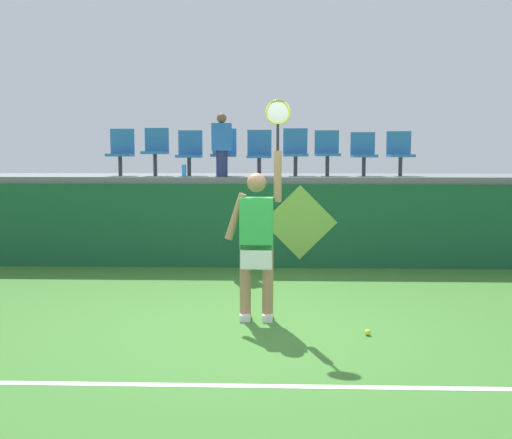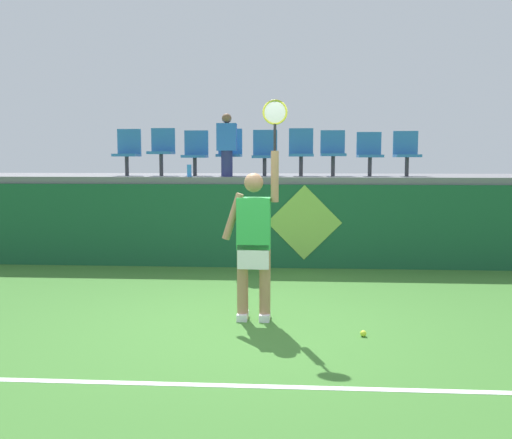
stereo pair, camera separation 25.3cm
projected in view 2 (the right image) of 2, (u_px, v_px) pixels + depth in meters
The scene contains 18 objects.
ground_plane at pixel (245, 326), 6.46m from camera, with size 40.00×40.00×0.00m, color #3D752D.
court_back_wall at pixel (263, 226), 9.90m from camera, with size 13.43×0.20×1.43m, color #195633.
spectator_platform at pixel (266, 178), 10.97m from camera, with size 13.43×2.42×0.12m, color slate.
court_baseline_stripe at pixel (228, 385), 4.78m from camera, with size 12.09×0.08×0.01m, color white.
tennis_player at pixel (254, 238), 6.62m from camera, with size 0.75×0.27×2.53m.
tennis_ball at pixel (363, 333), 6.08m from camera, with size 0.07×0.07×0.07m, color #D1E533.
water_bottle at pixel (189, 171), 10.01m from camera, with size 0.08×0.08×0.21m, color #338CE5.
stadium_chair_0 at pixel (128, 150), 10.61m from camera, with size 0.44×0.42×0.86m.
stadium_chair_1 at pixel (162, 149), 10.56m from camera, with size 0.44×0.42×0.87m.
stadium_chair_2 at pixel (195, 151), 10.53m from camera, with size 0.44×0.42×0.83m.
stadium_chair_3 at pixel (230, 150), 10.48m from camera, with size 0.44×0.42×0.86m.
stadium_chair_4 at pixel (265, 151), 10.44m from camera, with size 0.44×0.42×0.83m.
stadium_chair_5 at pixel (301, 150), 10.40m from camera, with size 0.44×0.42×0.86m.
stadium_chair_6 at pixel (333, 151), 10.36m from camera, with size 0.44×0.42×0.82m.
stadium_chair_7 at pixel (370, 152), 10.32m from camera, with size 0.44×0.42×0.79m.
stadium_chair_8 at pixel (406, 151), 10.27m from camera, with size 0.44×0.42×0.81m.
spectator_0 at pixel (227, 144), 10.04m from camera, with size 0.34×0.20×1.09m.
wall_signage_mount at pixel (304, 268), 9.83m from camera, with size 1.27×0.01×1.42m.
Camera 2 is at (0.54, -6.27, 1.89)m, focal length 40.46 mm.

